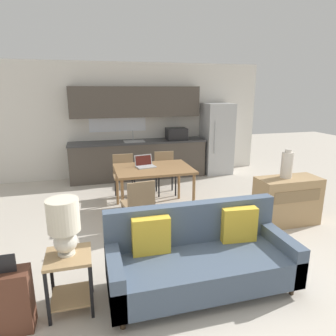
{
  "coord_description": "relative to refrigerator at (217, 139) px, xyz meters",
  "views": [
    {
      "loc": [
        -1.15,
        -2.65,
        2.09
      ],
      "look_at": [
        -0.02,
        1.5,
        0.95
      ],
      "focal_mm": 32.0,
      "sensor_mm": 36.0,
      "label": 1
    }
  ],
  "objects": [
    {
      "name": "ground_plane",
      "position": [
        -2.0,
        -4.24,
        -0.88
      ],
      "size": [
        20.0,
        20.0,
        0.0
      ],
      "primitive_type": "plane",
      "color": "beige"
    },
    {
      "name": "wall_back",
      "position": [
        -2.0,
        0.39,
        0.48
      ],
      "size": [
        6.4,
        0.07,
        2.7
      ],
      "color": "silver",
      "rests_on": "ground_plane"
    },
    {
      "name": "kitchen_counter",
      "position": [
        -1.98,
        0.09,
        -0.03
      ],
      "size": [
        3.21,
        0.65,
        2.15
      ],
      "color": "#4C443D",
      "rests_on": "ground_plane"
    },
    {
      "name": "refrigerator",
      "position": [
        0.0,
        0.0,
        0.0
      ],
      "size": [
        0.69,
        0.71,
        1.75
      ],
      "color": "#B7BABC",
      "rests_on": "ground_plane"
    },
    {
      "name": "dining_table",
      "position": [
        -2.08,
        -2.01,
        -0.17
      ],
      "size": [
        1.31,
        0.96,
        0.77
      ],
      "color": "olive",
      "rests_on": "ground_plane"
    },
    {
      "name": "couch",
      "position": [
        -2.07,
        -4.21,
        -0.54
      ],
      "size": [
        1.97,
        0.8,
        0.87
      ],
      "color": "#3D2D1E",
      "rests_on": "ground_plane"
    },
    {
      "name": "side_table",
      "position": [
        -3.4,
        -4.23,
        -0.49
      ],
      "size": [
        0.42,
        0.42,
        0.58
      ],
      "color": "tan",
      "rests_on": "ground_plane"
    },
    {
      "name": "table_lamp",
      "position": [
        -3.41,
        -4.2,
        0.02
      ],
      "size": [
        0.3,
        0.3,
        0.55
      ],
      "color": "silver",
      "rests_on": "side_table"
    },
    {
      "name": "credenza",
      "position": [
        -0.16,
        -3.1,
        -0.5
      ],
      "size": [
        1.0,
        0.46,
        0.75
      ],
      "color": "tan",
      "rests_on": "ground_plane"
    },
    {
      "name": "vase",
      "position": [
        -0.19,
        -3.05,
        0.08
      ],
      "size": [
        0.18,
        0.18,
        0.45
      ],
      "color": "beige",
      "rests_on": "credenza"
    },
    {
      "name": "dining_chair_far_left",
      "position": [
        -2.5,
        -1.22,
        -0.38
      ],
      "size": [
        0.43,
        0.43,
        0.85
      ],
      "rotation": [
        0.0,
        0.0,
        -0.01
      ],
      "color": "#997A56",
      "rests_on": "ground_plane"
    },
    {
      "name": "dining_chair_far_right",
      "position": [
        -1.66,
        -1.19,
        -0.38
      ],
      "size": [
        0.45,
        0.45,
        0.85
      ],
      "rotation": [
        0.0,
        0.0,
        -0.07
      ],
      "color": "#997A56",
      "rests_on": "ground_plane"
    },
    {
      "name": "dining_chair_near_left",
      "position": [
        -2.49,
        -2.87,
        -0.38
      ],
      "size": [
        0.48,
        0.48,
        0.85
      ],
      "rotation": [
        0.0,
        0.0,
        3.28
      ],
      "color": "#997A56",
      "rests_on": "ground_plane"
    },
    {
      "name": "laptop",
      "position": [
        -2.21,
        -1.9,
        -0.05
      ],
      "size": [
        0.36,
        0.31,
        0.2
      ],
      "rotation": [
        0.0,
        0.0,
        0.19
      ],
      "color": "#B7BABC",
      "rests_on": "dining_table"
    },
    {
      "name": "suitcase",
      "position": [
        -3.94,
        -4.39,
        -0.58
      ],
      "size": [
        0.46,
        0.22,
        0.74
      ],
      "color": "brown",
      "rests_on": "ground_plane"
    }
  ]
}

